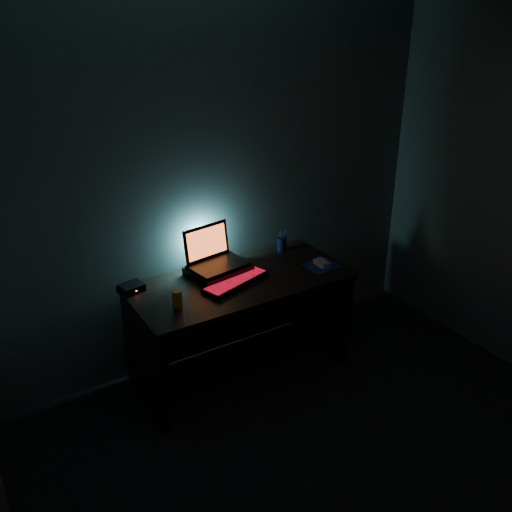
% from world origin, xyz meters
% --- Properties ---
extents(room, '(3.50, 4.00, 2.50)m').
position_xyz_m(room, '(0.00, 0.00, 1.25)').
color(room, black).
rests_on(room, ground).
extents(desk, '(1.50, 0.70, 0.75)m').
position_xyz_m(desk, '(0.00, 1.67, 0.49)').
color(desk, black).
rests_on(desk, ground).
extents(riser, '(0.44, 0.36, 0.06)m').
position_xyz_m(riser, '(-0.08, 1.77, 0.78)').
color(riser, black).
rests_on(riser, desk).
extents(laptop, '(0.42, 0.34, 0.26)m').
position_xyz_m(laptop, '(-0.09, 1.83, 0.87)').
color(laptop, black).
rests_on(laptop, riser).
extents(keyboard, '(0.52, 0.30, 0.03)m').
position_xyz_m(keyboard, '(-0.05, 1.59, 0.76)').
color(keyboard, black).
rests_on(keyboard, desk).
extents(mousepad, '(0.22, 0.20, 0.00)m').
position_xyz_m(mousepad, '(0.60, 1.50, 0.75)').
color(mousepad, navy).
rests_on(mousepad, desk).
extents(mouse, '(0.07, 0.12, 0.03)m').
position_xyz_m(mouse, '(0.60, 1.50, 0.77)').
color(mouse, gray).
rests_on(mouse, mousepad).
extents(pen_cup, '(0.07, 0.07, 0.10)m').
position_xyz_m(pen_cup, '(0.51, 1.87, 0.80)').
color(pen_cup, black).
rests_on(pen_cup, desk).
extents(juice_glass, '(0.08, 0.08, 0.11)m').
position_xyz_m(juice_glass, '(-0.51, 1.52, 0.80)').
color(juice_glass, orange).
rests_on(juice_glass, desk).
extents(router, '(0.16, 0.14, 0.05)m').
position_xyz_m(router, '(-0.68, 1.85, 0.77)').
color(router, black).
rests_on(router, desk).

